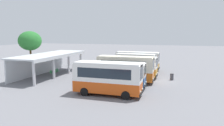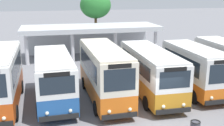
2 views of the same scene
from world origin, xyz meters
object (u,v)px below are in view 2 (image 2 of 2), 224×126
Objects in this scene: city_bus_middle_cream at (104,71)px; city_bus_fourth_amber at (150,70)px; waiting_chair_end_by_column at (87,53)px; waiting_chair_fourth_seat at (104,52)px; city_bus_second_in_row at (54,77)px; city_bus_nearest_orange at (0,77)px; city_bus_fifth_blue at (194,68)px; waiting_chair_second_from_end at (93,53)px; waiting_chair_middle_seat at (99,52)px.

city_bus_fourth_amber is (3.25, 0.11, -0.18)m from city_bus_middle_cream.
waiting_chair_end_by_column is 1.92m from waiting_chair_fourth_seat.
city_bus_nearest_orange is at bearing 179.54° from city_bus_second_in_row.
city_bus_fourth_amber is 3.26m from city_bus_fifth_blue.
city_bus_fourth_amber is at bearing -1.64° from city_bus_second_in_row.
city_bus_fifth_blue reaches higher than waiting_chair_second_from_end.
city_bus_fifth_blue is 7.60× the size of waiting_chair_second_from_end.
city_bus_nearest_orange is 13.00m from city_bus_fifth_blue.
city_bus_middle_cream is at bearing -2.80° from city_bus_nearest_orange.
waiting_chair_end_by_column and waiting_chair_fourth_seat have the same top height.
city_bus_second_in_row is 13.17m from waiting_chair_fourth_seat.
city_bus_fifth_blue is 13.18m from waiting_chair_second_from_end.
waiting_chair_fourth_seat is at bearing 77.87° from city_bus_middle_cream.
city_bus_second_in_row reaches higher than waiting_chair_second_from_end.
city_bus_fourth_amber reaches higher than waiting_chair_fourth_seat.
city_bus_middle_cream is 12.39m from waiting_chair_fourth_seat.
city_bus_fourth_amber is 9.41× the size of waiting_chair_end_by_column.
city_bus_fifth_blue is at bearing -69.48° from waiting_chair_middle_seat.
waiting_chair_end_by_column is at bearing 58.42° from city_bus_nearest_orange.
city_bus_second_in_row is at bearing -108.54° from waiting_chair_end_by_column.
city_bus_second_in_row is 12.91m from waiting_chair_middle_seat.
waiting_chair_end_by_column and waiting_chair_middle_seat have the same top height.
city_bus_fifth_blue is at bearing -66.70° from waiting_chair_second_from_end.
waiting_chair_end_by_column is (-2.58, 11.87, -1.24)m from city_bus_fourth_amber.
city_bus_nearest_orange reaches higher than city_bus_fifth_blue.
city_bus_fourth_amber is 12.05m from waiting_chair_second_from_end.
city_bus_middle_cream is at bearing -96.25° from waiting_chair_second_from_end.
city_bus_nearest_orange is 14.07m from waiting_chair_second_from_end.
waiting_chair_second_from_end is at bearing -175.75° from waiting_chair_fourth_seat.
waiting_chair_end_by_column is 0.64m from waiting_chair_second_from_end.
city_bus_middle_cream is 12.29m from waiting_chair_middle_seat.
city_bus_nearest_orange is 8.55× the size of waiting_chair_middle_seat.
waiting_chair_middle_seat is (-1.30, 11.94, -1.24)m from city_bus_fourth_amber.
city_bus_fifth_blue is 13.48m from waiting_chair_end_by_column.
waiting_chair_end_by_column is at bearing 115.75° from city_bus_fifth_blue.
city_bus_second_in_row is 8.27× the size of waiting_chair_end_by_column.
waiting_chair_fourth_seat is (1.28, 0.10, 0.00)m from waiting_chair_second_from_end.
city_bus_nearest_orange is 9.75m from city_bus_fourth_amber.
city_bus_fourth_amber is 1.24× the size of city_bus_fifth_blue.
city_bus_fourth_amber reaches higher than waiting_chair_second_from_end.
waiting_chair_middle_seat and waiting_chair_fourth_seat have the same top height.
waiting_chair_end_by_column and waiting_chair_second_from_end have the same top height.
waiting_chair_end_by_column is at bearing 176.74° from waiting_chair_second_from_end.
waiting_chair_second_from_end is 0.65m from waiting_chair_middle_seat.
city_bus_fifth_blue is (9.74, -0.40, 0.06)m from city_bus_second_in_row.
waiting_chair_fourth_seat is (-3.91, 12.14, -1.28)m from city_bus_fifth_blue.
waiting_chair_middle_seat is at bearing 3.33° from waiting_chair_end_by_column.
city_bus_nearest_orange is at bearing -125.74° from waiting_chair_middle_seat.
city_bus_fifth_blue is at bearing -1.88° from city_bus_nearest_orange.
city_bus_second_in_row is 12.57m from waiting_chair_second_from_end.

